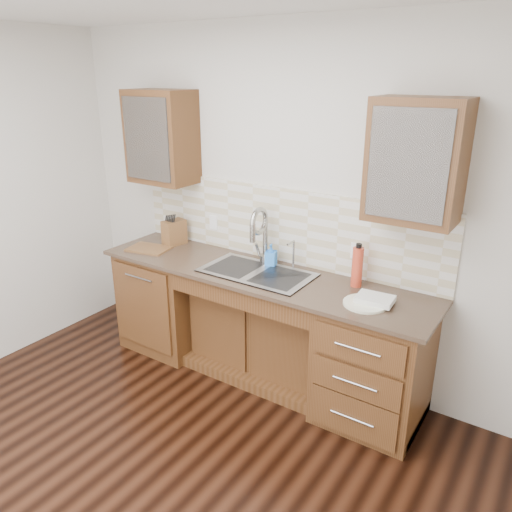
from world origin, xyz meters
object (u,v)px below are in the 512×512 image
Objects in this scene: knife_block at (174,232)px; cutting_board at (149,249)px; water_bottle at (357,267)px; soap_bottle at (271,255)px; plate at (365,304)px.

knife_block is 0.64× the size of cutting_board.
water_bottle is at bearing 11.70° from knife_block.
water_bottle is 1.32× the size of knife_block.
water_bottle is at bearing -15.64° from soap_bottle.
soap_bottle reaches higher than plate.
knife_block is (-1.68, -0.03, -0.03)m from water_bottle.
cutting_board is at bearing -171.80° from water_bottle.
knife_block is at bearing -179.01° from water_bottle.
knife_block is 0.26m from cutting_board.
cutting_board is (-1.07, -0.25, -0.08)m from soap_bottle.
soap_bottle is 0.71m from water_bottle.
soap_bottle reaches higher than cutting_board.
water_bottle reaches higher than soap_bottle.
plate is at bearing -31.68° from soap_bottle.
water_bottle reaches higher than cutting_board.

